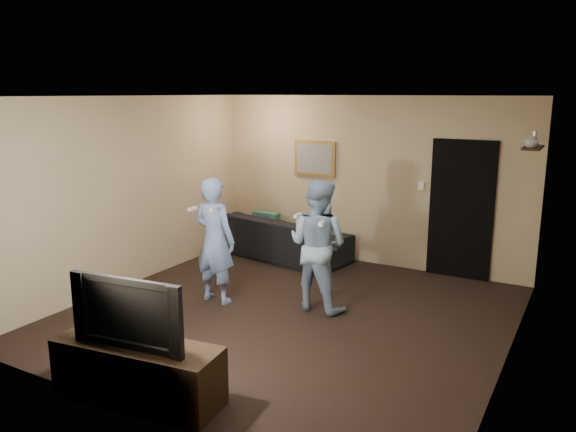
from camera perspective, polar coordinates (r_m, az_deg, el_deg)
The scene contains 19 objects.
ground at distance 6.94m, azimuth 0.04°, elevation -9.94°, with size 5.00×5.00×0.00m, color black.
ceiling at distance 6.41m, azimuth 0.04°, elevation 12.07°, with size 5.00×5.00×0.04m, color silver.
wall_back at distance 8.78m, azimuth 8.08°, elevation 3.53°, with size 5.00×0.04×2.60m, color tan.
wall_front at distance 4.61m, azimuth -15.45°, elevation -4.95°, with size 5.00×0.04×2.60m, color tan.
wall_left at distance 8.06m, azimuth -15.67°, elevation 2.39°, with size 0.04×5.00×2.60m, color tan.
wall_right at distance 5.78m, azimuth 22.18°, elevation -1.91°, with size 0.04×5.00×2.60m, color tan.
sofa at distance 9.17m, azimuth -0.80°, elevation -2.10°, with size 2.32×0.91×0.68m, color black.
throw_pillow at distance 9.27m, azimuth -2.22°, elevation -1.05°, with size 0.47×0.15×0.47m, color #194D41.
painting_frame at distance 9.08m, azimuth 2.76°, elevation 5.85°, with size 0.72×0.05×0.57m, color olive.
painting_canvas at distance 9.06m, azimuth 2.68°, elevation 5.83°, with size 0.62×0.01×0.47m, color slate.
doorway at distance 8.40m, azimuth 17.18°, elevation 0.61°, with size 0.90×0.06×2.00m, color black.
light_switch at distance 8.49m, azimuth 13.36°, elevation 3.02°, with size 0.08×0.02×0.12m, color silver.
wall_shelf at distance 7.46m, azimuth 23.63°, elevation 6.40°, with size 0.20×0.60×0.03m, color black.
shelf_vase at distance 7.24m, azimuth 23.52°, elevation 7.05°, with size 0.16×0.16×0.17m, color #9F9FA3.
shelf_figurine at distance 7.54m, azimuth 23.77°, elevation 7.24°, with size 0.06×0.06×0.18m, color silver.
tv_console at distance 5.26m, azimuth -14.97°, elevation -15.08°, with size 1.52×0.49×0.54m, color black.
television at distance 5.02m, azimuth -15.35°, elevation -9.14°, with size 1.09×0.14×0.63m, color black.
wii_player_left at distance 7.17m, azimuth -7.46°, elevation -2.46°, with size 0.60×0.49×1.62m.
wii_player_right at distance 6.89m, azimuth 3.03°, elevation -2.96°, with size 0.84×0.68×1.63m.
Camera 1 is at (3.14, -5.59, 2.64)m, focal length 35.00 mm.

